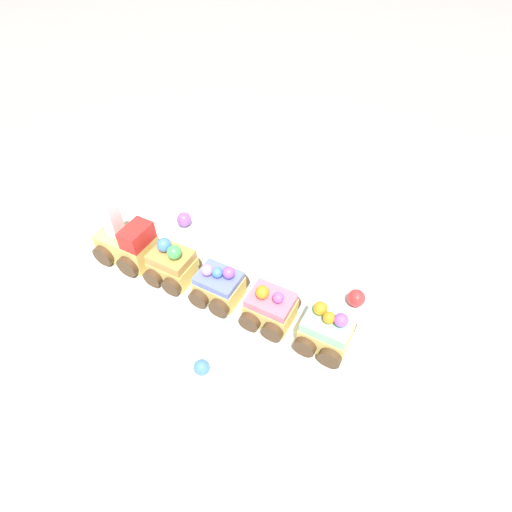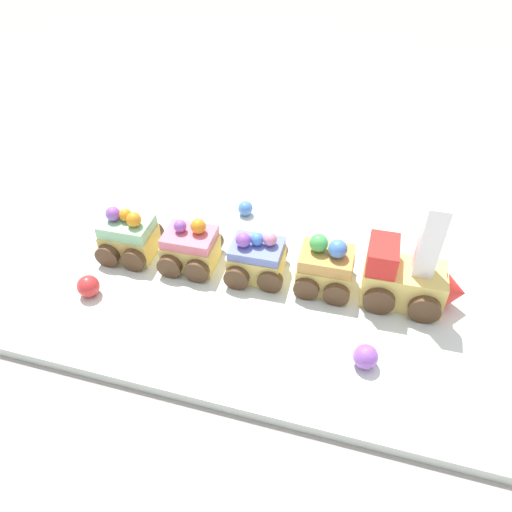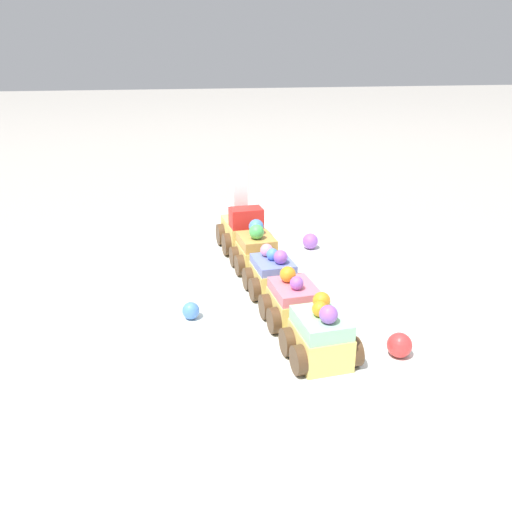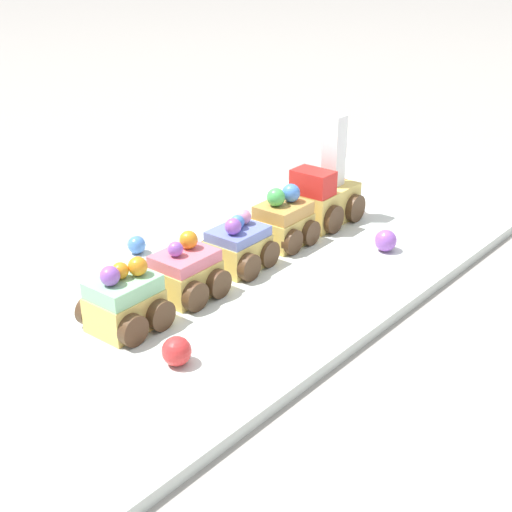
{
  "view_description": "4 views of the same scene",
  "coord_description": "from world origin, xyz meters",
  "views": [
    {
      "loc": [
        -0.25,
        0.32,
        0.48
      ],
      "look_at": [
        -0.05,
        -0.04,
        0.06
      ],
      "focal_mm": 28.0,
      "sensor_mm": 36.0,
      "label": 1
    },
    {
      "loc": [
        0.1,
        -0.4,
        0.43
      ],
      "look_at": [
        -0.02,
        -0.01,
        0.07
      ],
      "focal_mm": 35.0,
      "sensor_mm": 36.0,
      "label": 2
    },
    {
      "loc": [
        -0.6,
        0.18,
        0.3
      ],
      "look_at": [
        0.01,
        0.04,
        0.05
      ],
      "focal_mm": 35.0,
      "sensor_mm": 36.0,
      "label": 3
    },
    {
      "loc": [
        -0.55,
        -0.45,
        0.35
      ],
      "look_at": [
        -0.02,
        0.0,
        0.03
      ],
      "focal_mm": 50.0,
      "sensor_mm": 36.0,
      "label": 4
    }
  ],
  "objects": [
    {
      "name": "cake_car_mint",
      "position": [
        -0.19,
        0.02,
        0.04
      ],
      "size": [
        0.07,
        0.07,
        0.07
      ],
      "rotation": [
        0.0,
        0.0,
        0.03
      ],
      "color": "#EACC66",
      "rests_on": "display_board"
    },
    {
      "name": "gumball_purple",
      "position": [
        0.12,
        -0.08,
        0.02
      ],
      "size": [
        0.03,
        0.03,
        0.03
      ],
      "primitive_type": "sphere",
      "color": "#9956C6",
      "rests_on": "display_board"
    },
    {
      "name": "cake_train_locomotive",
      "position": [
        0.15,
        0.03,
        0.05
      ],
      "size": [
        0.11,
        0.07,
        0.13
      ],
      "rotation": [
        0.0,
        0.0,
        0.03
      ],
      "color": "#EACC66",
      "rests_on": "display_board"
    },
    {
      "name": "cake_car_caramel",
      "position": [
        0.06,
        0.03,
        0.04
      ],
      "size": [
        0.07,
        0.07,
        0.07
      ],
      "rotation": [
        0.0,
        0.0,
        0.03
      ],
      "color": "#EACC66",
      "rests_on": "display_board"
    },
    {
      "name": "cake_car_blueberry",
      "position": [
        -0.02,
        0.02,
        0.04
      ],
      "size": [
        0.07,
        0.07,
        0.06
      ],
      "rotation": [
        0.0,
        0.0,
        0.03
      ],
      "color": "#EACC66",
      "rests_on": "display_board"
    },
    {
      "name": "gumball_red",
      "position": [
        -0.2,
        -0.06,
        0.02
      ],
      "size": [
        0.03,
        0.03,
        0.03
      ],
      "primitive_type": "sphere",
      "color": "red",
      "rests_on": "display_board"
    },
    {
      "name": "gumball_blue",
      "position": [
        -0.07,
        0.14,
        0.02
      ],
      "size": [
        0.02,
        0.02,
        0.02
      ],
      "primitive_type": "sphere",
      "color": "#4C84E0",
      "rests_on": "display_board"
    },
    {
      "name": "display_board",
      "position": [
        0.0,
        0.0,
        0.01
      ],
      "size": [
        0.8,
        0.32,
        0.01
      ],
      "primitive_type": "cube",
      "color": "silver",
      "rests_on": "ground_plane"
    },
    {
      "name": "cake_car_strawberry",
      "position": [
        -0.11,
        0.02,
        0.04
      ],
      "size": [
        0.07,
        0.07,
        0.07
      ],
      "rotation": [
        0.0,
        0.0,
        0.03
      ],
      "color": "#EACC66",
      "rests_on": "display_board"
    },
    {
      "name": "ground_plane",
      "position": [
        0.0,
        0.0,
        0.0
      ],
      "size": [
        10.0,
        10.0,
        0.0
      ],
      "primitive_type": "plane",
      "color": "gray"
    }
  ]
}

